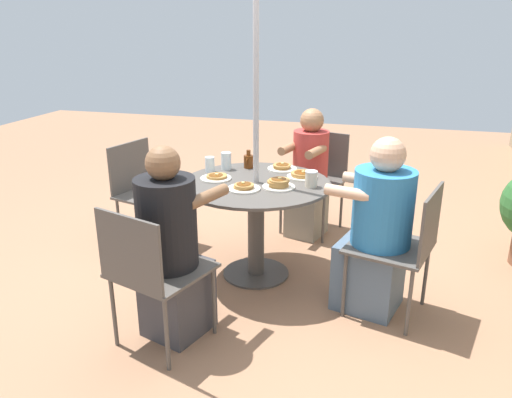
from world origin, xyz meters
TOP-DOWN VIEW (x-y plane):
  - ground_plane at (0.00, 0.00)m, footprint 12.00×12.00m
  - patio_table at (0.00, 0.00)m, footprint 1.05×1.05m
  - umbrella_pole at (0.00, 0.00)m, footprint 0.04×0.04m
  - patio_chair_north at (-1.02, 0.28)m, footprint 0.59×0.59m
  - diner_north at (-0.85, 0.24)m, footprint 0.49×0.40m
  - patio_chair_east at (-0.28, -1.02)m, footprint 0.59×0.59m
  - patio_chair_south at (1.01, -0.33)m, footprint 0.60×0.60m
  - diner_south at (0.84, -0.27)m, footprint 0.57×0.47m
  - patio_chair_west at (0.29, 1.02)m, footprint 0.59×0.59m
  - diner_west at (0.24, 0.85)m, footprint 0.47×0.55m
  - pancake_plate_a at (0.08, 0.18)m, footprint 0.22×0.22m
  - pancake_plate_b at (0.01, -0.29)m, footprint 0.22×0.22m
  - pancake_plate_c at (-0.36, 0.11)m, footprint 0.22×0.22m
  - pancake_plate_d at (-0.20, 0.29)m, footprint 0.22×0.22m
  - pancake_plate_e at (0.18, -0.04)m, footprint 0.22×0.22m
  - syrup_bottle at (-0.34, -0.15)m, footprint 0.09×0.07m
  - coffee_cup at (0.00, 0.39)m, footprint 0.09×0.09m
  - drinking_glass_a at (-0.26, -0.30)m, footprint 0.08×0.08m
  - drinking_glass_b at (-0.16, -0.40)m, footprint 0.07×0.07m

SIDE VIEW (x-z plane):
  - ground_plane at x=0.00m, z-range 0.00..0.00m
  - patio_chair_north at x=-1.02m, z-range 0.08..0.94m
  - patio_chair_east at x=-0.28m, z-range 0.08..0.94m
  - patio_chair_south at x=1.01m, z-range 0.08..0.94m
  - patio_chair_west at x=0.29m, z-range 0.08..0.94m
  - diner_north at x=-0.85m, z-range -0.04..1.07m
  - diner_west at x=0.24m, z-range -0.06..1.09m
  - diner_south at x=0.84m, z-range -0.05..1.12m
  - patio_table at x=0.00m, z-range 0.18..0.90m
  - pancake_plate_b at x=0.01m, z-range 0.71..0.75m
  - pancake_plate_e at x=0.18m, z-range 0.71..0.76m
  - pancake_plate_c at x=-0.36m, z-range 0.71..0.76m
  - pancake_plate_d at x=-0.20m, z-range 0.71..0.76m
  - pancake_plate_a at x=0.08m, z-range 0.71..0.78m
  - syrup_bottle at x=-0.34m, z-range 0.70..0.84m
  - coffee_cup at x=0.00m, z-range 0.72..0.83m
  - drinking_glass_b at x=-0.16m, z-range 0.72..0.83m
  - drinking_glass_a at x=-0.26m, z-range 0.72..0.85m
  - umbrella_pole at x=0.00m, z-range 0.00..2.05m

